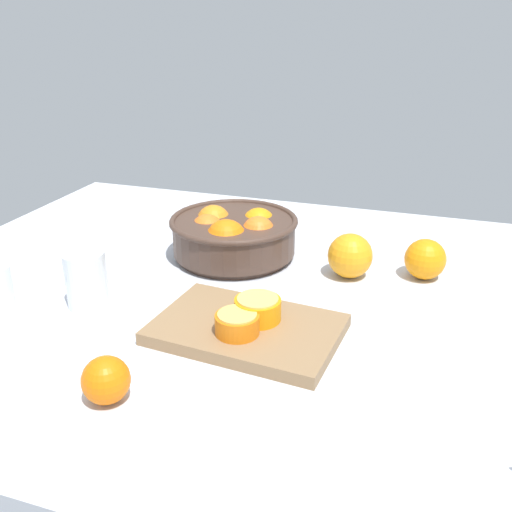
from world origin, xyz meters
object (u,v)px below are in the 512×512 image
Objects in this scene: loose_orange_0 at (425,259)px; loose_orange_1 at (350,256)px; cutting_board at (247,329)px; orange_half_0 at (258,309)px; orange_half_1 at (237,323)px; juice_glass at (87,282)px; fruit_bowl at (233,235)px; loose_orange_2 at (106,380)px.

loose_orange_1 is at bearing -164.63° from loose_orange_0.
orange_half_0 reaches higher than cutting_board.
orange_half_1 is (-1.65, -5.09, -0.21)cm from orange_half_0.
juice_glass reaches higher than orange_half_1.
orange_half_1 is (-0.44, -3.15, 2.75)cm from cutting_board.
orange_half_0 is 38.13cm from loose_orange_0.
cutting_board is 29.90cm from loose_orange_1.
fruit_bowl is 3.05× the size of loose_orange_1.
loose_orange_0 is (26.22, 34.25, 0.16)cm from orange_half_1.
fruit_bowl is 2.64× the size of juice_glass.
fruit_bowl reaches higher than loose_orange_2.
loose_orange_0 is at bearing 50.34° from cutting_board.
orange_half_1 is (29.39, -3.86, -0.79)cm from juice_glass.
cutting_board is 4.21× the size of orange_half_1.
loose_orange_0 reaches higher than orange_half_0.
juice_glass is 1.16× the size of loose_orange_1.
loose_orange_0 is 14.49cm from loose_orange_1.
loose_orange_2 reaches higher than cutting_board.
loose_orange_2 is (-37.94, -52.65, -0.72)cm from loose_orange_0.
loose_orange_1 is at bearing 32.52° from juice_glass.
loose_orange_2 is at bearing -51.56° from juice_glass.
loose_orange_0 is at bearing 28.65° from juice_glass.
loose_orange_0 is at bearing 49.88° from orange_half_0.
fruit_bowl is at bearing 114.19° from cutting_board.
orange_half_1 is 1.06× the size of loose_orange_2.
loose_orange_2 is at bearing -119.43° from cutting_board.
fruit_bowl is 50.71cm from loose_orange_2.
loose_orange_1 is (11.81, 27.26, 3.32)cm from cutting_board.
loose_orange_2 is at bearing -122.49° from orange_half_1.
juice_glass is 1.47× the size of orange_half_1.
juice_glass is at bearing -120.53° from fruit_bowl.
juice_glass is at bearing -177.73° from orange_half_0.
fruit_bowl is 24.97cm from loose_orange_1.
loose_orange_1 reaches higher than loose_orange_0.
loose_orange_2 is at bearing -125.78° from loose_orange_0.
fruit_bowl is at bearing 91.04° from loose_orange_2.
juice_glass is at bearing 178.63° from cutting_board.
orange_half_0 is (31.04, 1.23, -0.58)cm from juice_glass.
orange_half_0 is at bearing 58.13° from cutting_board.
loose_orange_1 is (41.64, 26.55, -0.21)cm from juice_glass.
fruit_bowl is 30.72cm from orange_half_0.
orange_half_1 is 0.87× the size of loose_orange_0.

